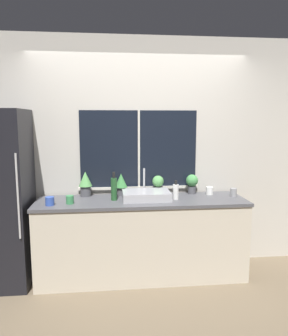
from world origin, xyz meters
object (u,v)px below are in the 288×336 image
potted_plant_far_right (192,182)px  bottle_tall (114,188)px  potted_plant_center_left (121,183)px  soap_bottle (176,191)px  mug_grey (233,192)px  mug_blue (50,201)px  sink (146,195)px  potted_plant_far_left (85,183)px  mug_green (70,200)px  mug_white (210,191)px  potted_plant_center_right (158,184)px

potted_plant_far_right → bottle_tall: bottle_tall is taller
bottle_tall → potted_plant_center_left: bearing=68.9°
soap_bottle → mug_grey: (0.68, 0.06, -0.04)m
mug_blue → mug_grey: size_ratio=0.94×
potted_plant_far_right → mug_grey: size_ratio=2.40×
sink → potted_plant_center_left: (-0.27, 0.21, 0.10)m
potted_plant_center_left → mug_grey: bearing=-8.8°
potted_plant_far_left → bottle_tall: bearing=-34.5°
soap_bottle → bottle_tall: 0.68m
mug_green → mug_white: size_ratio=0.95×
potted_plant_center_left → mug_white: size_ratio=2.82×
potted_plant_far_right → mug_white: 0.22m
soap_bottle → mug_blue: (-1.33, -0.12, -0.04)m
potted_plant_center_left → potted_plant_center_right: bearing=0.0°
mug_green → mug_grey: 1.82m
potted_plant_far_left → potted_plant_far_right: potted_plant_far_left is taller
potted_plant_far_right → potted_plant_far_left: bearing=180.0°
mug_grey → mug_white: (-0.24, 0.13, -0.00)m
sink → mug_white: (0.77, 0.15, -0.00)m
bottle_tall → mug_blue: bottle_tall is taller
soap_bottle → bottle_tall: (-0.68, 0.03, 0.04)m
soap_bottle → mug_green: size_ratio=2.45×
mug_grey → mug_blue: bearing=-175.1°
sink → potted_plant_center_left: size_ratio=2.02×
soap_bottle → mug_green: 1.14m
potted_plant_center_left → mug_white: potted_plant_center_left is taller
potted_plant_far_right → sink: bearing=-159.6°
sink → mug_green: sink is taller
mug_grey → potted_plant_center_left: bearing=171.2°
potted_plant_center_right → potted_plant_far_right: bearing=0.0°
sink → potted_plant_far_right: sink is taller
mug_grey → soap_bottle: bearing=-175.3°
potted_plant_center_right → potted_plant_far_left: bearing=180.0°
potted_plant_center_left → mug_grey: 1.29m
potted_plant_center_right → bottle_tall: 0.56m
bottle_tall → potted_plant_far_right: bearing=13.4°
potted_plant_far_left → mug_white: potted_plant_far_left is taller
potted_plant_center_left → potted_plant_center_right: 0.43m
potted_plant_center_right → potted_plant_center_left: bearing=180.0°
mug_blue → potted_plant_center_left: bearing=26.5°
bottle_tall → mug_grey: bearing=1.0°
potted_plant_far_left → mug_grey: potted_plant_far_left is taller
mug_green → mug_grey: bearing=4.1°
soap_bottle → mug_green: bearing=-176.2°
potted_plant_far_left → bottle_tall: size_ratio=0.92×
sink → mug_grey: bearing=0.8°
mug_blue → mug_grey: (2.01, 0.17, 0.00)m
soap_bottle → mug_grey: bearing=4.7°
soap_bottle → mug_white: 0.48m
mug_grey → potted_plant_far_right: bearing=155.5°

